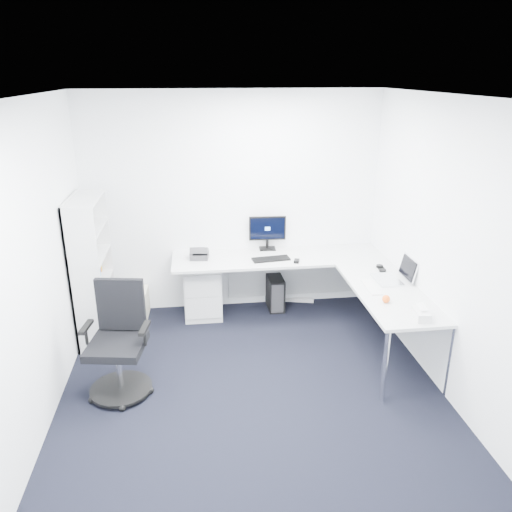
{
  "coord_description": "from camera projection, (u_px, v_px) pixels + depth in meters",
  "views": [
    {
      "loc": [
        -0.47,
        -3.84,
        2.88
      ],
      "look_at": [
        0.15,
        1.05,
        1.05
      ],
      "focal_mm": 35.0,
      "sensor_mm": 36.0,
      "label": 1
    }
  ],
  "objects": [
    {
      "name": "mouse",
      "position": [
        297.0,
        261.0,
        5.86
      ],
      "size": [
        0.09,
        0.11,
        0.03
      ],
      "primitive_type": "cube",
      "rotation": [
        0.0,
        0.0,
        -0.31
      ],
      "color": "black",
      "rests_on": "l_desk"
    },
    {
      "name": "task_chair",
      "position": [
        116.0,
        343.0,
        4.57
      ],
      "size": [
        0.69,
        0.69,
        1.08
      ],
      "primitive_type": null,
      "rotation": [
        0.0,
        0.0,
        -0.16
      ],
      "color": "black",
      "rests_on": "ground"
    },
    {
      "name": "laptop",
      "position": [
        388.0,
        269.0,
        5.31
      ],
      "size": [
        0.38,
        0.36,
        0.27
      ],
      "primitive_type": null,
      "rotation": [
        0.0,
        0.0,
        -0.0
      ],
      "color": "silver",
      "rests_on": "l_desk"
    },
    {
      "name": "ground",
      "position": [
        254.0,
        401.0,
        4.63
      ],
      "size": [
        4.2,
        4.2,
        0.0
      ],
      "primitive_type": "plane",
      "color": "black"
    },
    {
      "name": "power_strip",
      "position": [
        299.0,
        300.0,
        6.64
      ],
      "size": [
        0.39,
        0.16,
        0.04
      ],
      "primitive_type": "cube",
      "rotation": [
        0.0,
        0.0,
        -0.25
      ],
      "color": "silver",
      "rests_on": "ground"
    },
    {
      "name": "l_desk",
      "position": [
        286.0,
        297.0,
        5.87
      ],
      "size": [
        2.64,
        1.48,
        0.77
      ],
      "primitive_type": null,
      "color": "#B9BBBB",
      "rests_on": "ground"
    },
    {
      "name": "wall_back",
      "position": [
        233.0,
        204.0,
        6.12
      ],
      "size": [
        3.6,
        0.02,
        2.7
      ],
      "primitive_type": "cube",
      "color": "white",
      "rests_on": "ground"
    },
    {
      "name": "tissue_box",
      "position": [
        421.0,
        314.0,
        4.53
      ],
      "size": [
        0.14,
        0.24,
        0.08
      ],
      "primitive_type": "cube",
      "rotation": [
        0.0,
        0.0,
        -0.13
      ],
      "color": "silver",
      "rests_on": "l_desk"
    },
    {
      "name": "headphones",
      "position": [
        381.0,
        268.0,
        5.65
      ],
      "size": [
        0.13,
        0.19,
        0.05
      ],
      "primitive_type": null,
      "rotation": [
        0.0,
        0.0,
        -0.09
      ],
      "color": "black",
      "rests_on": "l_desk"
    },
    {
      "name": "desk_phone",
      "position": [
        199.0,
        252.0,
        5.97
      ],
      "size": [
        0.24,
        0.24,
        0.15
      ],
      "primitive_type": null,
      "rotation": [
        0.0,
        0.0,
        -0.11
      ],
      "color": "#2D2D30",
      "rests_on": "l_desk"
    },
    {
      "name": "ceiling",
      "position": [
        254.0,
        97.0,
        3.69
      ],
      "size": [
        4.2,
        4.2,
        0.0
      ],
      "primitive_type": "plane",
      "color": "white"
    },
    {
      "name": "wall_front",
      "position": [
        312.0,
        439.0,
        2.21
      ],
      "size": [
        3.6,
        0.02,
        2.7
      ],
      "primitive_type": "cube",
      "color": "white",
      "rests_on": "ground"
    },
    {
      "name": "wall_right",
      "position": [
        457.0,
        257.0,
        4.38
      ],
      "size": [
        0.02,
        4.2,
        2.7
      ],
      "primitive_type": "cube",
      "color": "white",
      "rests_on": "ground"
    },
    {
      "name": "drawer_pedestal",
      "position": [
        203.0,
        288.0,
        6.2
      ],
      "size": [
        0.45,
        0.56,
        0.69
      ],
      "primitive_type": "cube",
      "color": "#B9BBBB",
      "rests_on": "ground"
    },
    {
      "name": "wall_left",
      "position": [
        29.0,
        277.0,
        3.95
      ],
      "size": [
        0.02,
        4.2,
        2.7
      ],
      "primitive_type": "cube",
      "color": "white",
      "rests_on": "ground"
    },
    {
      "name": "black_keyboard",
      "position": [
        271.0,
        259.0,
        5.94
      ],
      "size": [
        0.46,
        0.21,
        0.02
      ],
      "primitive_type": "cube",
      "rotation": [
        0.0,
        0.0,
        0.12
      ],
      "color": "black",
      "rests_on": "l_desk"
    },
    {
      "name": "white_keyboard",
      "position": [
        371.0,
        287.0,
        5.18
      ],
      "size": [
        0.13,
        0.4,
        0.01
      ],
      "primitive_type": "cube",
      "rotation": [
        0.0,
        0.0,
        -0.03
      ],
      "color": "silver",
      "rests_on": "l_desk"
    },
    {
      "name": "beige_pc_tower",
      "position": [
        141.0,
        303.0,
        6.2
      ],
      "size": [
        0.18,
        0.37,
        0.35
      ],
      "primitive_type": "cube",
      "rotation": [
        0.0,
        0.0,
        -0.04
      ],
      "color": "beige",
      "rests_on": "ground"
    },
    {
      "name": "orange_fruit",
      "position": [
        386.0,
        299.0,
        4.83
      ],
      "size": [
        0.08,
        0.08,
        0.08
      ],
      "primitive_type": "sphere",
      "color": "#EF5B15",
      "rests_on": "l_desk"
    },
    {
      "name": "bookshelf",
      "position": [
        92.0,
        270.0,
        5.51
      ],
      "size": [
        0.32,
        0.82,
        1.64
      ],
      "primitive_type": null,
      "color": "silver",
      "rests_on": "ground"
    },
    {
      "name": "black_pc_tower",
      "position": [
        275.0,
        292.0,
        6.43
      ],
      "size": [
        0.2,
        0.44,
        0.42
      ],
      "primitive_type": "cube",
      "rotation": [
        0.0,
        0.0,
        0.03
      ],
      "color": "black",
      "rests_on": "ground"
    },
    {
      "name": "monitor",
      "position": [
        267.0,
        233.0,
        6.22
      ],
      "size": [
        0.46,
        0.17,
        0.44
      ],
      "primitive_type": null,
      "rotation": [
        0.0,
        0.0,
        -0.04
      ],
      "color": "black",
      "rests_on": "l_desk"
    }
  ]
}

